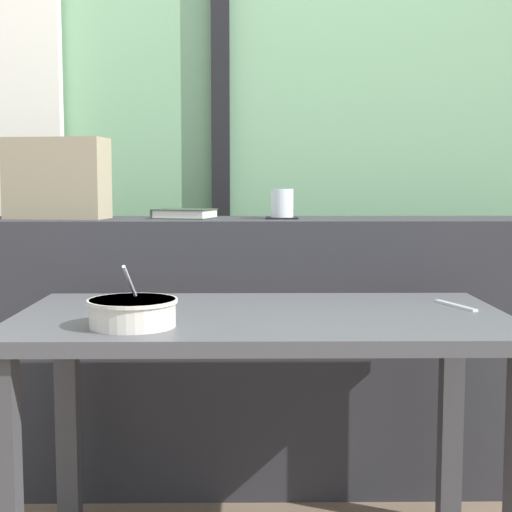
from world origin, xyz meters
The scene contains 10 objects.
outdoor_backdrop centered at (0.00, 1.12, 1.40)m, with size 4.80×0.08×2.80m, color #7AAD7F.
window_divider_post centered at (-0.06, 1.05, 1.30)m, with size 0.07×0.05×2.60m, color black.
dark_console_ledge centered at (0.00, 0.55, 0.44)m, with size 2.80×0.37×0.88m, color #2D2D33.
breakfast_table centered at (0.08, -0.08, 0.58)m, with size 1.20×0.66×0.68m.
coaster_square centered at (0.16, 0.53, 0.88)m, with size 0.10×0.10×0.01m, color black.
juice_glass centered at (0.16, 0.53, 0.93)m, with size 0.07×0.07×0.09m.
closed_book centered at (-0.16, 0.57, 0.90)m, with size 0.22×0.19×0.03m.
throw_pillow centered at (-0.57, 0.55, 1.01)m, with size 0.32×0.14×0.26m, color tan.
soup_bowl centered at (-0.21, -0.25, 0.71)m, with size 0.20×0.20×0.14m.
fork_utensil centered at (0.58, 0.01, 0.68)m, with size 0.02×0.17×0.01m, color silver.
Camera 1 is at (0.04, -1.90, 1.00)m, focal length 52.86 mm.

